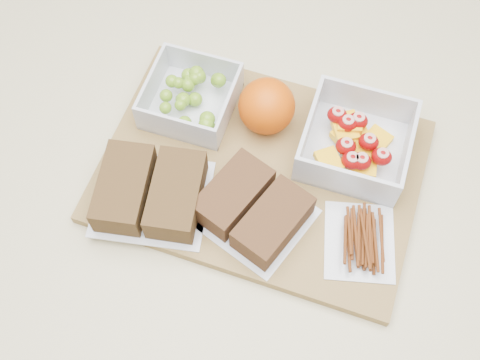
{
  "coord_description": "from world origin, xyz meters",
  "views": [
    {
      "loc": [
        0.1,
        -0.36,
        1.63
      ],
      "look_at": [
        -0.01,
        -0.01,
        0.93
      ],
      "focal_mm": 45.0,
      "sensor_mm": 36.0,
      "label": 1
    }
  ],
  "objects_px": {
    "cutting_board": "(261,171)",
    "pretzel_bag": "(361,239)",
    "grape_container": "(192,97)",
    "sandwich_bag_left": "(150,192)",
    "fruit_container": "(355,143)",
    "orange": "(267,106)",
    "sandwich_bag_center": "(253,209)"
  },
  "relations": [
    {
      "from": "sandwich_bag_left",
      "to": "orange",
      "type": "bearing_deg",
      "value": 56.52
    },
    {
      "from": "cutting_board",
      "to": "grape_container",
      "type": "relative_size",
      "value": 3.55
    },
    {
      "from": "sandwich_bag_left",
      "to": "sandwich_bag_center",
      "type": "xyz_separation_m",
      "value": [
        0.13,
        0.02,
        -0.0
      ]
    },
    {
      "from": "cutting_board",
      "to": "fruit_container",
      "type": "bearing_deg",
      "value": 30.48
    },
    {
      "from": "sandwich_bag_center",
      "to": "pretzel_bag",
      "type": "bearing_deg",
      "value": 2.62
    },
    {
      "from": "cutting_board",
      "to": "sandwich_bag_center",
      "type": "xyz_separation_m",
      "value": [
        0.01,
        -0.07,
        0.03
      ]
    },
    {
      "from": "grape_container",
      "to": "sandwich_bag_left",
      "type": "bearing_deg",
      "value": -90.0
    },
    {
      "from": "fruit_container",
      "to": "sandwich_bag_left",
      "type": "xyz_separation_m",
      "value": [
        -0.23,
        -0.15,
        -0.0
      ]
    },
    {
      "from": "pretzel_bag",
      "to": "fruit_container",
      "type": "bearing_deg",
      "value": 106.75
    },
    {
      "from": "fruit_container",
      "to": "orange",
      "type": "xyz_separation_m",
      "value": [
        -0.13,
        0.01,
        0.02
      ]
    },
    {
      "from": "orange",
      "to": "sandwich_bag_center",
      "type": "xyz_separation_m",
      "value": [
        0.03,
        -0.14,
        -0.02
      ]
    },
    {
      "from": "grape_container",
      "to": "cutting_board",
      "type": "bearing_deg",
      "value": -29.01
    },
    {
      "from": "grape_container",
      "to": "sandwich_bag_left",
      "type": "distance_m",
      "value": 0.16
    },
    {
      "from": "cutting_board",
      "to": "fruit_container",
      "type": "relative_size",
      "value": 3.06
    },
    {
      "from": "fruit_container",
      "to": "orange",
      "type": "relative_size",
      "value": 1.77
    },
    {
      "from": "sandwich_bag_left",
      "to": "sandwich_bag_center",
      "type": "height_order",
      "value": "sandwich_bag_left"
    },
    {
      "from": "grape_container",
      "to": "orange",
      "type": "distance_m",
      "value": 0.11
    },
    {
      "from": "cutting_board",
      "to": "grape_container",
      "type": "bearing_deg",
      "value": 152.09
    },
    {
      "from": "sandwich_bag_left",
      "to": "pretzel_bag",
      "type": "relative_size",
      "value": 1.35
    },
    {
      "from": "orange",
      "to": "sandwich_bag_center",
      "type": "height_order",
      "value": "orange"
    },
    {
      "from": "cutting_board",
      "to": "orange",
      "type": "distance_m",
      "value": 0.09
    },
    {
      "from": "grape_container",
      "to": "fruit_container",
      "type": "relative_size",
      "value": 0.86
    },
    {
      "from": "cutting_board",
      "to": "pretzel_bag",
      "type": "xyz_separation_m",
      "value": [
        0.15,
        -0.06,
        0.02
      ]
    },
    {
      "from": "cutting_board",
      "to": "grape_container",
      "type": "height_order",
      "value": "grape_container"
    },
    {
      "from": "fruit_container",
      "to": "orange",
      "type": "distance_m",
      "value": 0.13
    },
    {
      "from": "sandwich_bag_center",
      "to": "fruit_container",
      "type": "bearing_deg",
      "value": 52.67
    },
    {
      "from": "cutting_board",
      "to": "sandwich_bag_center",
      "type": "height_order",
      "value": "sandwich_bag_center"
    },
    {
      "from": "cutting_board",
      "to": "orange",
      "type": "height_order",
      "value": "orange"
    },
    {
      "from": "orange",
      "to": "sandwich_bag_left",
      "type": "bearing_deg",
      "value": -123.48
    },
    {
      "from": "fruit_container",
      "to": "sandwich_bag_center",
      "type": "height_order",
      "value": "fruit_container"
    },
    {
      "from": "fruit_container",
      "to": "grape_container",
      "type": "bearing_deg",
      "value": 178.88
    },
    {
      "from": "orange",
      "to": "sandwich_bag_left",
      "type": "height_order",
      "value": "orange"
    }
  ]
}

